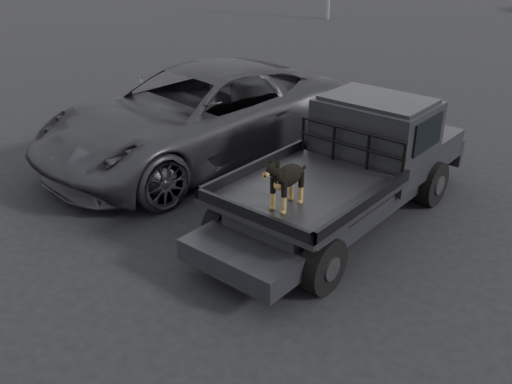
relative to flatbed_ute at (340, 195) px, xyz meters
The scene contains 6 objects.
ground 1.57m from the flatbed_ute, 69.21° to the right, with size 120.00×120.00×0.00m, color black.
flatbed_ute is the anchor object (origin of this frame).
ute_cab 1.31m from the flatbed_ute, 90.00° to the left, with size 1.72×1.30×0.88m, color black, non-canonical shape.
headache_rack 0.76m from the flatbed_ute, 90.00° to the left, with size 1.80×0.08×0.55m, color black, non-canonical shape.
dog 1.74m from the flatbed_ute, 85.96° to the right, with size 0.32×0.60×0.74m, color black, non-canonical shape.
parked_suv 3.59m from the flatbed_ute, behind, with size 2.97×6.44×1.79m, color #2E2E33.
Camera 1 is at (3.54, -5.48, 4.35)m, focal length 40.00 mm.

